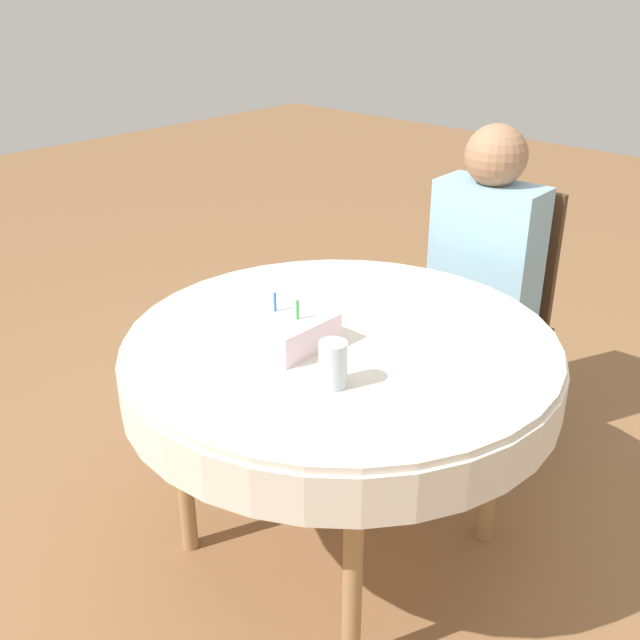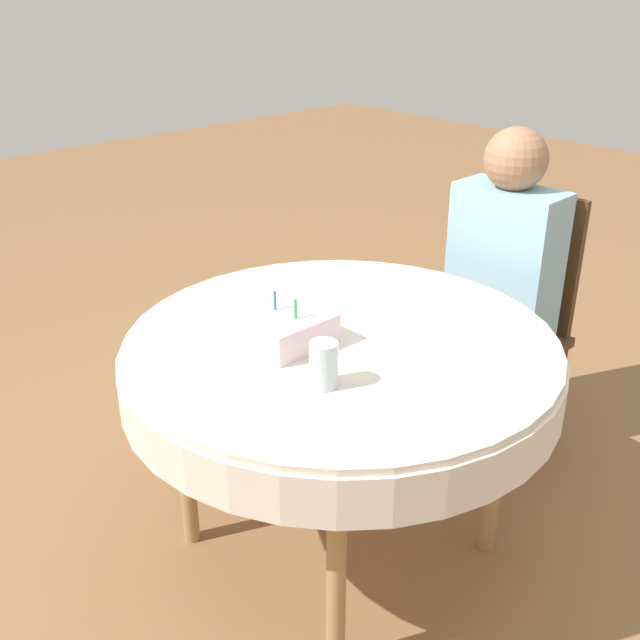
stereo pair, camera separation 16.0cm
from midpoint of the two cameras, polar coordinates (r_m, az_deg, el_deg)
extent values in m
plane|color=#8C603D|center=(2.52, -0.49, -16.53)|extent=(12.00, 12.00, 0.00)
cylinder|color=silver|center=(2.10, -0.57, -1.57)|extent=(1.22, 1.22, 0.02)
cylinder|color=silver|center=(2.14, -0.56, -3.40)|extent=(1.24, 1.24, 0.13)
cylinder|color=#A37A4C|center=(2.33, -12.44, -9.91)|extent=(0.05, 0.05, 0.72)
cylinder|color=#A37A4C|center=(1.93, 0.03, -17.99)|extent=(0.05, 0.05, 0.72)
cylinder|color=#A37A4C|center=(2.70, -0.91, -4.01)|extent=(0.05, 0.05, 0.72)
cylinder|color=#A37A4C|center=(2.36, 11.23, -9.34)|extent=(0.05, 0.05, 0.72)
cube|color=#4C331E|center=(2.89, 10.40, -1.20)|extent=(0.44, 0.44, 0.04)
cube|color=#4C331E|center=(2.94, 12.79, 4.98)|extent=(0.38, 0.04, 0.52)
cylinder|color=#4C331E|center=(2.94, 5.15, -5.10)|extent=(0.04, 0.04, 0.39)
cylinder|color=#4C331E|center=(2.78, 11.35, -7.52)|extent=(0.04, 0.04, 0.39)
cylinder|color=#4C331E|center=(3.21, 8.99, -2.53)|extent=(0.04, 0.04, 0.39)
cylinder|color=#4C331E|center=(3.07, 14.80, -4.56)|extent=(0.04, 0.04, 0.39)
cylinder|color=#9E7051|center=(2.92, 7.06, -5.03)|extent=(0.09, 0.09, 0.43)
cylinder|color=#9E7051|center=(2.84, 10.27, -6.26)|extent=(0.09, 0.09, 0.43)
cube|color=#8CB7D1|center=(2.77, 10.89, 4.44)|extent=(0.39, 0.20, 0.57)
sphere|color=#9E7051|center=(2.66, 11.57, 12.16)|extent=(0.22, 0.22, 0.22)
cube|color=silver|center=(2.05, -4.89, -0.72)|extent=(0.22, 0.22, 0.09)
cylinder|color=green|center=(1.99, -4.03, 0.75)|extent=(0.01, 0.01, 0.05)
cylinder|color=blue|center=(2.05, -5.69, 1.34)|extent=(0.01, 0.01, 0.05)
cylinder|color=silver|center=(1.83, -1.51, -3.44)|extent=(0.07, 0.07, 0.12)
camera|label=1|loc=(0.08, -92.21, -1.05)|focal=42.00mm
camera|label=2|loc=(0.08, 87.79, 1.05)|focal=42.00mm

